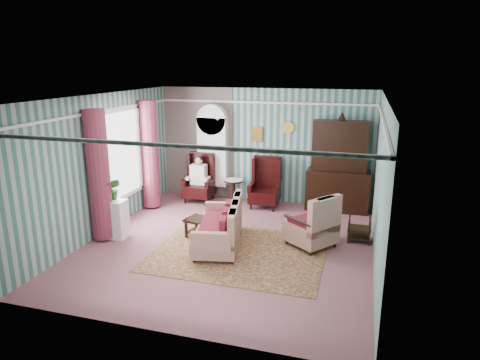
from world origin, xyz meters
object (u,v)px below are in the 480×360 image
(plant_stand, at_px, (113,219))
(coffee_table, at_px, (208,230))
(wingback_left, at_px, (199,178))
(wingback_right, at_px, (265,183))
(sofa, at_px, (218,221))
(floral_armchair, at_px, (311,224))
(bookcase, at_px, (213,157))
(seated_woman, at_px, (199,179))
(round_side_table, at_px, (234,191))
(nest_table, at_px, (359,229))
(dresser_hutch, at_px, (339,163))

(plant_stand, height_order, coffee_table, plant_stand)
(wingback_left, bearing_deg, wingback_right, 0.00)
(sofa, bearing_deg, floral_armchair, -86.31)
(bookcase, bearing_deg, sofa, -68.50)
(wingback_left, distance_m, wingback_right, 1.75)
(wingback_left, xyz_separation_m, wingback_right, (1.75, 0.00, 0.00))
(sofa, bearing_deg, coffee_table, 40.77)
(seated_woman, distance_m, coffee_table, 2.58)
(seated_woman, distance_m, sofa, 2.90)
(wingback_right, xyz_separation_m, round_side_table, (-0.85, 0.15, -0.33))
(bookcase, relative_size, plant_stand, 2.80)
(wingback_right, xyz_separation_m, plant_stand, (-2.55, -2.75, -0.22))
(floral_armchair, bearing_deg, round_side_table, 83.54)
(wingback_left, distance_m, nest_table, 4.37)
(sofa, bearing_deg, round_side_table, -1.30)
(wingback_right, height_order, plant_stand, wingback_right)
(dresser_hutch, distance_m, sofa, 3.57)
(wingback_left, relative_size, coffee_table, 1.31)
(bookcase, bearing_deg, plant_stand, -108.49)
(dresser_hutch, xyz_separation_m, nest_table, (0.57, -1.82, -0.91))
(wingback_right, relative_size, plant_stand, 1.56)
(plant_stand, bearing_deg, coffee_table, 13.18)
(nest_table, bearing_deg, sofa, -159.78)
(seated_woman, distance_m, nest_table, 4.37)
(dresser_hutch, distance_m, nest_table, 2.11)
(round_side_table, relative_size, nest_table, 1.11)
(wingback_right, relative_size, sofa, 0.68)
(nest_table, bearing_deg, plant_stand, -166.16)
(dresser_hutch, distance_m, floral_armchair, 2.45)
(round_side_table, xyz_separation_m, floral_armchair, (2.26, -2.19, 0.15))
(dresser_hutch, height_order, coffee_table, dresser_hutch)
(bookcase, distance_m, wingback_right, 1.63)
(round_side_table, bearing_deg, plant_stand, -120.38)
(wingback_left, height_order, floral_armchair, wingback_left)
(seated_woman, bearing_deg, floral_armchair, -32.83)
(wingback_left, distance_m, sofa, 2.90)
(wingback_left, distance_m, plant_stand, 2.87)
(nest_table, height_order, floral_armchair, floral_armchair)
(wingback_left, bearing_deg, bookcase, 57.34)
(dresser_hutch, height_order, wingback_right, dresser_hutch)
(bookcase, height_order, sofa, bookcase)
(round_side_table, height_order, coffee_table, round_side_table)
(wingback_left, bearing_deg, nest_table, -20.85)
(bookcase, xyz_separation_m, plant_stand, (-1.05, -3.14, -0.72))
(wingback_right, bearing_deg, plant_stand, -132.84)
(plant_stand, bearing_deg, wingback_right, 47.16)
(nest_table, height_order, coffee_table, nest_table)
(round_side_table, distance_m, floral_armchair, 3.15)
(dresser_hutch, distance_m, wingback_left, 3.55)
(dresser_hutch, bearing_deg, round_side_table, -177.36)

